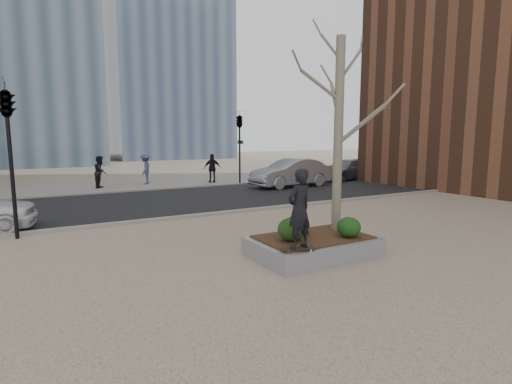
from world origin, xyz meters
TOP-DOWN VIEW (x-y plane):
  - ground at (0.00, 0.00)m, footprint 120.00×120.00m
  - street at (0.00, 10.00)m, footprint 60.00×8.00m
  - far_sidewalk at (0.00, 17.00)m, footprint 60.00×6.00m
  - planter at (1.00, 0.00)m, footprint 3.00×2.00m
  - planter_mulch at (1.00, 0.00)m, footprint 2.70×1.70m
  - sycamore_tree at (2.00, 0.30)m, footprint 2.80×2.80m
  - shrub_left at (0.29, -0.08)m, footprint 0.65×0.65m
  - shrub_middle at (0.75, 0.35)m, footprint 0.59×0.59m
  - shrub_right at (1.73, -0.49)m, footprint 0.59×0.59m
  - skateboard at (-0.01, -0.80)m, footprint 0.81×0.39m
  - skateboarder at (-0.01, -0.80)m, footprint 0.71×0.53m
  - car_silver at (8.30, 11.52)m, footprint 5.07×2.04m
  - car_third at (13.71, 12.85)m, footprint 4.95×2.80m
  - pedestrian_a at (-1.52, 16.46)m, footprint 0.99×1.09m
  - pedestrian_b at (1.17, 16.98)m, footprint 1.15×1.40m
  - pedestrian_c at (5.11, 15.71)m, footprint 1.14×0.66m
  - traffic_light_near at (-5.50, 5.60)m, footprint 0.60×2.48m
  - traffic_light_far at (6.50, 14.60)m, footprint 0.60×2.48m

SIDE VIEW (x-z plane):
  - ground at x=0.00m, z-range 0.00..0.00m
  - street at x=0.00m, z-range 0.00..0.02m
  - far_sidewalk at x=0.00m, z-range 0.00..0.02m
  - planter at x=1.00m, z-range 0.00..0.45m
  - planter_mulch at x=1.00m, z-range 0.45..0.49m
  - skateboard at x=-0.01m, z-range 0.45..0.53m
  - car_third at x=13.71m, z-range 0.02..1.37m
  - shrub_middle at x=0.75m, z-range 0.49..0.99m
  - shrub_right at x=1.73m, z-range 0.49..0.99m
  - shrub_left at x=0.29m, z-range 0.49..1.05m
  - car_silver at x=8.30m, z-range 0.02..1.66m
  - pedestrian_a at x=-1.52m, z-range 0.02..1.86m
  - pedestrian_c at x=5.11m, z-range 0.02..1.86m
  - pedestrian_b at x=1.17m, z-range 0.02..1.91m
  - skateboarder at x=-0.01m, z-range 0.53..2.28m
  - traffic_light_near at x=-5.50m, z-range 0.00..4.50m
  - traffic_light_far at x=6.50m, z-range 0.00..4.50m
  - sycamore_tree at x=2.00m, z-range 0.49..7.09m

